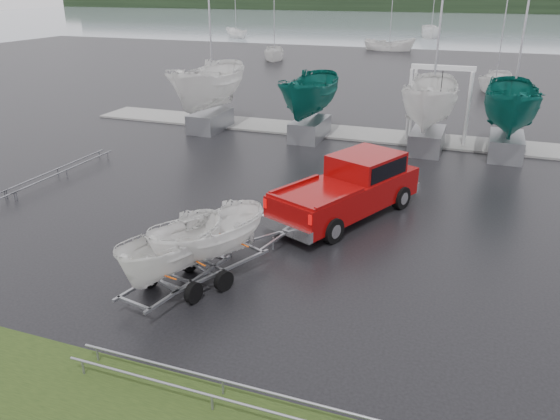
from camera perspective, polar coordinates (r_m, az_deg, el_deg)
The scene contains 20 objects.
ground_plane at distance 20.96m, azimuth -4.76°, elevation -0.15°, with size 120.00×120.00×0.00m, color black.
lake at distance 118.03m, azimuth 17.10°, elevation 17.68°, with size 300.00×300.00×0.00m, color gray.
grass_verge at distance 13.27m, azimuth -26.11°, elevation -17.55°, with size 40.00×40.00×0.00m, color black.
dock at distance 32.58m, azimuth 4.96°, elevation 8.23°, with size 30.00×3.00×0.12m, color gray.
treeline at distance 187.71m, azimuth 18.98°, elevation 19.86°, with size 300.00×8.00×6.00m, color black.
pickup_truck at distance 20.45m, azimuth 7.58°, elevation 2.57°, with size 4.65×6.90×2.18m.
trailer_hitched at distance 15.34m, azimuth -7.60°, elevation 1.03°, with size 2.52×3.77×4.55m.
trailer_parked at distance 14.83m, azimuth -11.39°, elevation -0.31°, with size 1.89×3.76×4.41m.
boat_hoist at distance 31.01m, azimuth 16.43°, elevation 11.64°, with size 3.30×2.18×4.12m.
keelboat_0 at distance 32.35m, azimuth -7.62°, elevation 16.02°, with size 2.82×3.20×11.00m.
keelboat_1 at distance 30.27m, azimuth 3.28°, elevation 14.74°, with size 2.50×3.20×7.74m.
keelboat_2 at distance 28.82m, azimuth 15.85°, elevation 14.12°, with size 2.67×3.20×10.84m.
keelboat_3 at distance 29.05m, azimuth 23.59°, elevation 13.10°, with size 2.64×3.20×10.81m.
mast_rack_0 at distance 26.47m, azimuth -21.85°, elevation 3.96°, with size 0.56×6.50×0.06m.
mast_rack_2 at distance 11.89m, azimuth -6.57°, elevation -18.00°, with size 7.00×0.56×0.06m.
moored_boat_0 at distance 65.23m, azimuth -0.59°, elevation 15.44°, with size 2.82×2.86×10.97m.
moored_boat_1 at distance 75.87m, azimuth 11.31°, elevation 16.02°, with size 2.57×2.51×11.32m.
moored_boat_2 at distance 49.48m, azimuth 21.49°, elevation 11.65°, with size 2.66×2.70×10.95m.
moored_boat_4 at distance 94.15m, azimuth -4.60°, elevation 17.55°, with size 3.22×3.21×10.99m.
moored_boat_5 at distance 97.37m, azimuth 15.46°, elevation 17.02°, with size 3.56×3.63×12.04m.
Camera 1 is at (8.34, -17.46, 8.05)m, focal length 35.00 mm.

